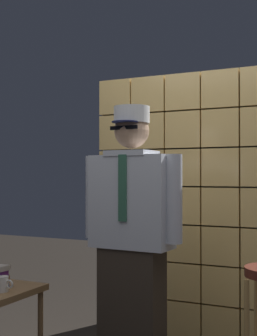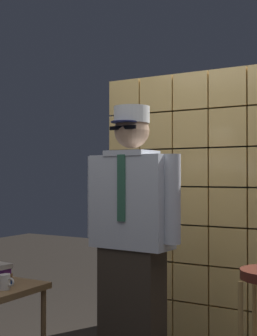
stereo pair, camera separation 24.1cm
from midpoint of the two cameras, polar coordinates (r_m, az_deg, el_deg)
glass_block_wall at (r=3.79m, az=11.61°, el=-4.51°), size 1.85×0.10×2.15m
standing_person at (r=3.06m, az=2.66°, el=-8.20°), size 0.69×0.30×1.73m
coffee_mug at (r=3.16m, az=-12.47°, el=-13.15°), size 0.13×0.08×0.09m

